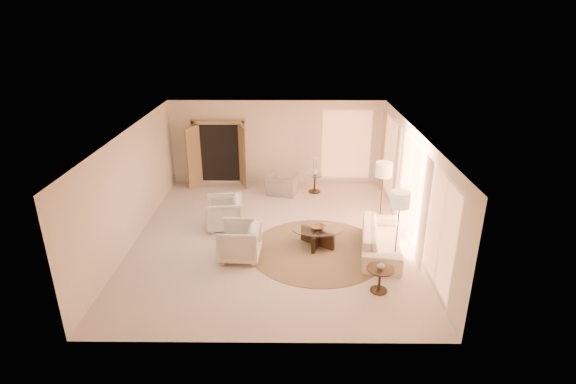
{
  "coord_description": "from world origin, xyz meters",
  "views": [
    {
      "loc": [
        0.49,
        -10.36,
        5.46
      ],
      "look_at": [
        0.4,
        0.4,
        1.1
      ],
      "focal_mm": 28.0,
      "sensor_mm": 36.0,
      "label": 1
    }
  ],
  "objects_px": {
    "accent_chair": "(282,182)",
    "side_table": "(315,181)",
    "end_table": "(380,276)",
    "bowl": "(318,227)",
    "coffee_table": "(317,235)",
    "side_vase": "(315,171)",
    "armchair_right": "(239,240)",
    "floor_lamp_far": "(400,203)",
    "floor_lamp_near": "(384,173)",
    "armchair_left": "(224,212)",
    "sofa": "(381,239)",
    "end_vase": "(381,265)"
  },
  "relations": [
    {
      "from": "accent_chair",
      "to": "end_vase",
      "type": "bearing_deg",
      "value": 126.57
    },
    {
      "from": "armchair_right",
      "to": "side_table",
      "type": "distance_m",
      "value": 4.63
    },
    {
      "from": "armchair_right",
      "to": "floor_lamp_far",
      "type": "xyz_separation_m",
      "value": [
        3.63,
        -0.16,
        1.03
      ]
    },
    {
      "from": "floor_lamp_far",
      "to": "coffee_table",
      "type": "bearing_deg",
      "value": 155.9
    },
    {
      "from": "accent_chair",
      "to": "end_table",
      "type": "relative_size",
      "value": 1.69
    },
    {
      "from": "armchair_right",
      "to": "coffee_table",
      "type": "distance_m",
      "value": 1.98
    },
    {
      "from": "sofa",
      "to": "end_vase",
      "type": "xyz_separation_m",
      "value": [
        -0.33,
        -1.66,
        0.28
      ]
    },
    {
      "from": "accent_chair",
      "to": "side_vase",
      "type": "bearing_deg",
      "value": -155.44
    },
    {
      "from": "sofa",
      "to": "armchair_right",
      "type": "relative_size",
      "value": 2.41
    },
    {
      "from": "armchair_right",
      "to": "side_table",
      "type": "xyz_separation_m",
      "value": [
        1.97,
        4.19,
        -0.11
      ]
    },
    {
      "from": "side_table",
      "to": "side_vase",
      "type": "xyz_separation_m",
      "value": [
        0.0,
        0.0,
        0.35
      ]
    },
    {
      "from": "bowl",
      "to": "coffee_table",
      "type": "bearing_deg",
      "value": 0.0
    },
    {
      "from": "end_table",
      "to": "bowl",
      "type": "xyz_separation_m",
      "value": [
        -1.19,
        1.97,
        0.14
      ]
    },
    {
      "from": "sofa",
      "to": "armchair_left",
      "type": "relative_size",
      "value": 2.43
    },
    {
      "from": "end_table",
      "to": "bowl",
      "type": "bearing_deg",
      "value": 121.18
    },
    {
      "from": "floor_lamp_near",
      "to": "bowl",
      "type": "xyz_separation_m",
      "value": [
        -1.76,
        -1.15,
        -1.02
      ]
    },
    {
      "from": "sofa",
      "to": "armchair_left",
      "type": "bearing_deg",
      "value": 81.44
    },
    {
      "from": "floor_lamp_near",
      "to": "side_vase",
      "type": "bearing_deg",
      "value": 124.56
    },
    {
      "from": "sofa",
      "to": "coffee_table",
      "type": "distance_m",
      "value": 1.56
    },
    {
      "from": "coffee_table",
      "to": "floor_lamp_near",
      "type": "xyz_separation_m",
      "value": [
        1.76,
        1.15,
        1.24
      ]
    },
    {
      "from": "sofa",
      "to": "side_vase",
      "type": "xyz_separation_m",
      "value": [
        -1.43,
        3.87,
        0.37
      ]
    },
    {
      "from": "coffee_table",
      "to": "side_vase",
      "type": "xyz_separation_m",
      "value": [
        0.1,
        3.56,
        0.41
      ]
    },
    {
      "from": "armchair_left",
      "to": "sofa",
      "type": "bearing_deg",
      "value": 65.67
    },
    {
      "from": "end_vase",
      "to": "side_vase",
      "type": "xyz_separation_m",
      "value": [
        -1.09,
        5.53,
        0.09
      ]
    },
    {
      "from": "coffee_table",
      "to": "end_table",
      "type": "distance_m",
      "value": 2.3
    },
    {
      "from": "end_table",
      "to": "side_table",
      "type": "height_order",
      "value": "side_table"
    },
    {
      "from": "side_table",
      "to": "bowl",
      "type": "height_order",
      "value": "side_table"
    },
    {
      "from": "accent_chair",
      "to": "side_vase",
      "type": "distance_m",
      "value": 1.1
    },
    {
      "from": "side_table",
      "to": "coffee_table",
      "type": "bearing_deg",
      "value": -91.56
    },
    {
      "from": "end_table",
      "to": "armchair_left",
      "type": "bearing_deg",
      "value": 141.19
    },
    {
      "from": "end_table",
      "to": "floor_lamp_far",
      "type": "distance_m",
      "value": 1.73
    },
    {
      "from": "armchair_right",
      "to": "floor_lamp_far",
      "type": "bearing_deg",
      "value": 91.0
    },
    {
      "from": "coffee_table",
      "to": "armchair_left",
      "type": "bearing_deg",
      "value": 158.57
    },
    {
      "from": "floor_lamp_near",
      "to": "coffee_table",
      "type": "bearing_deg",
      "value": -146.9
    },
    {
      "from": "sofa",
      "to": "side_table",
      "type": "distance_m",
      "value": 4.12
    },
    {
      "from": "sofa",
      "to": "accent_chair",
      "type": "relative_size",
      "value": 2.37
    },
    {
      "from": "coffee_table",
      "to": "end_vase",
      "type": "distance_m",
      "value": 2.32
    },
    {
      "from": "accent_chair",
      "to": "bowl",
      "type": "bearing_deg",
      "value": 120.46
    },
    {
      "from": "floor_lamp_near",
      "to": "side_vase",
      "type": "distance_m",
      "value": 3.05
    },
    {
      "from": "accent_chair",
      "to": "side_table",
      "type": "bearing_deg",
      "value": -155.44
    },
    {
      "from": "sofa",
      "to": "end_table",
      "type": "relative_size",
      "value": 3.99
    },
    {
      "from": "floor_lamp_near",
      "to": "floor_lamp_far",
      "type": "relative_size",
      "value": 1.02
    },
    {
      "from": "armchair_left",
      "to": "side_table",
      "type": "bearing_deg",
      "value": 129.01
    },
    {
      "from": "end_vase",
      "to": "armchair_left",
      "type": "bearing_deg",
      "value": 141.19
    },
    {
      "from": "armchair_left",
      "to": "floor_lamp_far",
      "type": "relative_size",
      "value": 0.54
    },
    {
      "from": "floor_lamp_far",
      "to": "sofa",
      "type": "bearing_deg",
      "value": 116.25
    },
    {
      "from": "bowl",
      "to": "floor_lamp_near",
      "type": "bearing_deg",
      "value": 33.1
    },
    {
      "from": "sofa",
      "to": "end_table",
      "type": "bearing_deg",
      "value": 177.74
    },
    {
      "from": "floor_lamp_far",
      "to": "side_vase",
      "type": "height_order",
      "value": "floor_lamp_far"
    },
    {
      "from": "bowl",
      "to": "side_vase",
      "type": "relative_size",
      "value": 1.56
    }
  ]
}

